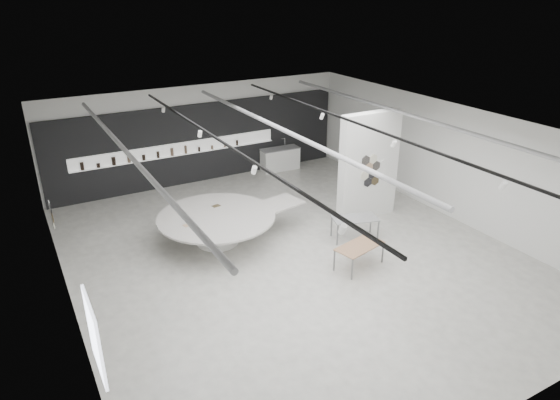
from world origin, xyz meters
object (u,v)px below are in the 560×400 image
display_island (219,224)px  sample_table_wood (360,247)px  sample_table_stone (355,220)px  kitchen_counter (280,159)px  partition_column (369,167)px

display_island → sample_table_wood: 4.29m
sample_table_stone → kitchen_counter: bearing=80.7°
display_island → sample_table_wood: bearing=-60.4°
sample_table_stone → kitchen_counter: (1.08, 6.62, -0.18)m
partition_column → sample_table_wood: 3.56m
partition_column → sample_table_stone: (-1.31, -1.11, -1.15)m
partition_column → sample_table_stone: partition_column is taller
kitchen_counter → sample_table_wood: bearing=-101.6°
partition_column → display_island: bearing=171.6°
display_island → sample_table_stone: bearing=-37.7°
sample_table_wood → sample_table_stone: sample_table_stone is taller
partition_column → kitchen_counter: (-0.23, 5.51, -1.33)m
partition_column → sample_table_stone: bearing=-139.8°
display_island → sample_table_wood: display_island is taller
partition_column → sample_table_wood: size_ratio=2.34×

